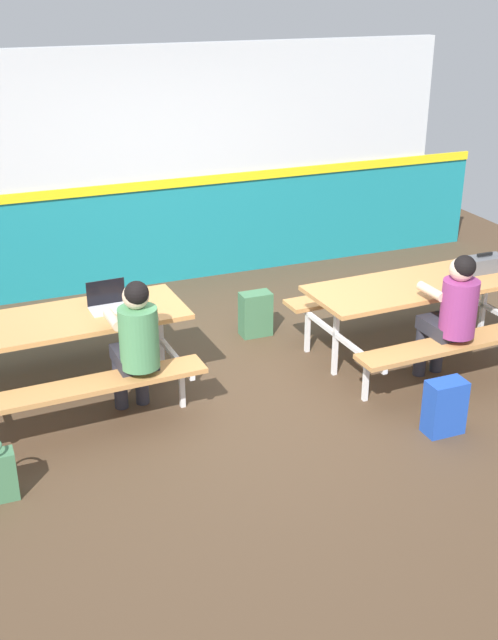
# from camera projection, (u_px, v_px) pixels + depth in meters

# --- Properties ---
(ground_plane) EXTENTS (10.00, 10.00, 0.02)m
(ground_plane) POSITION_uv_depth(u_px,v_px,m) (252.00, 381.00, 6.87)
(ground_plane) COLOR #4C3826
(accent_backdrop) EXTENTS (8.00, 0.14, 2.60)m
(accent_backdrop) POSITION_uv_depth(u_px,v_px,m) (161.00, 174.00, 8.61)
(accent_backdrop) COLOR teal
(accent_backdrop) RESTS_ON ground
(picnic_table_left) EXTENTS (2.00, 1.63, 0.74)m
(picnic_table_left) POSITION_uv_depth(u_px,v_px,m) (65.00, 336.00, 6.35)
(picnic_table_left) COLOR tan
(picnic_table_left) RESTS_ON ground
(picnic_table_right) EXTENTS (2.00, 1.63, 0.74)m
(picnic_table_right) POSITION_uv_depth(u_px,v_px,m) (414.00, 300.00, 7.05)
(picnic_table_right) COLOR tan
(picnic_table_right) RESTS_ON ground
(student_nearer) EXTENTS (0.37, 0.53, 1.21)m
(student_nearer) POSITION_uv_depth(u_px,v_px,m) (136.00, 339.00, 5.99)
(student_nearer) COLOR #2D2D38
(student_nearer) RESTS_ON ground
(student_further) EXTENTS (0.37, 0.53, 1.21)m
(student_further) POSITION_uv_depth(u_px,v_px,m) (452.00, 309.00, 6.52)
(student_further) COLOR #2D2D38
(student_further) RESTS_ON ground
(laptop_silver) EXTENTS (0.33, 0.23, 0.22)m
(laptop_silver) POSITION_uv_depth(u_px,v_px,m) (109.00, 303.00, 6.44)
(laptop_silver) COLOR silver
(laptop_silver) RESTS_ON picnic_table_left
(toolbox_grey) EXTENTS (0.40, 0.18, 0.18)m
(toolbox_grey) POSITION_uv_depth(u_px,v_px,m) (484.00, 264.00, 7.23)
(toolbox_grey) COLOR #595B60
(toolbox_grey) RESTS_ON picnic_table_right
(backpack_dark) EXTENTS (0.30, 0.22, 0.44)m
(backpack_dark) POSITION_uv_depth(u_px,v_px,m) (444.00, 407.00, 6.02)
(backpack_dark) COLOR #1E47B2
(backpack_dark) RESTS_ON ground
(satchel_spare) EXTENTS (0.30, 0.22, 0.44)m
(satchel_spare) POSITION_uv_depth(u_px,v_px,m) (255.00, 314.00, 7.66)
(satchel_spare) COLOR #3F724C
(satchel_spare) RESTS_ON ground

